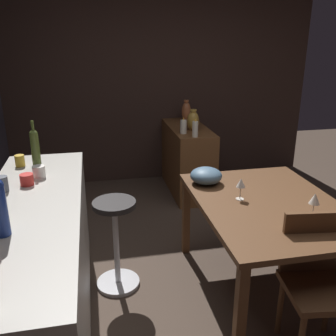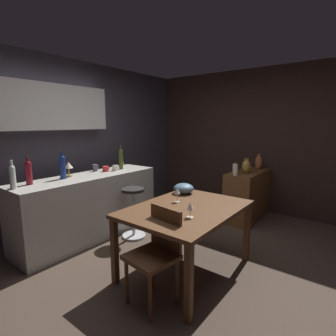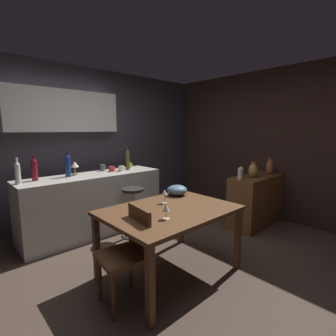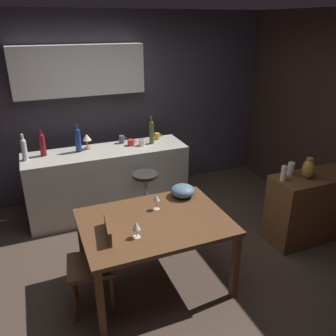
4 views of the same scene
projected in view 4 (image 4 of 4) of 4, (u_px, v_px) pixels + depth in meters
The scene contains 23 objects.
ground_plane at pixel (154, 269), 3.69m from camera, with size 9.00×9.00×0.00m, color #47382D.
wall_kitchen_back at pixel (98, 100), 4.88m from camera, with size 5.20×0.33×2.60m.
wall_side_right at pixel (335, 120), 4.32m from camera, with size 0.10×4.40×2.60m, color #33231E.
dining_table at pixel (155, 227), 3.24m from camera, with size 1.36×0.99×0.74m.
kitchen_counter at pixel (108, 181), 4.66m from camera, with size 2.10×0.60×0.90m, color #B2ADA3.
sideboard_cabinet at pixel (313, 206), 4.11m from camera, with size 1.10×0.44×0.82m, color brown.
chair_near_window at pixel (97, 261), 3.06m from camera, with size 0.45×0.45×0.87m.
bar_stool at pixel (146, 198), 4.37m from camera, with size 0.34×0.34×0.72m.
wine_glass_left at pixel (136, 226), 2.92m from camera, with size 0.07×0.07×0.15m.
wine_glass_right at pixel (156, 198), 3.35m from camera, with size 0.07×0.07×0.16m.
fruit_bowl at pixel (183, 191), 3.62m from camera, with size 0.26×0.26×0.13m, color slate.
wine_bottle_olive at pixel (152, 131), 4.66m from camera, with size 0.06×0.06×0.38m.
wine_bottle_ruby at pixel (42, 144), 4.24m from camera, with size 0.07×0.07×0.33m.
wine_bottle_cobalt at pixel (78, 139), 4.37m from camera, with size 0.08×0.08×0.35m.
wine_bottle_clear at pixel (24, 148), 4.10m from camera, with size 0.07×0.07×0.33m.
cup_slate at pixel (122, 139), 4.73m from camera, with size 0.11×0.07×0.10m.
cup_mustard at pixel (157, 136), 4.88m from camera, with size 0.11×0.07×0.09m.
cup_white at pixel (142, 142), 4.63m from camera, with size 0.12×0.09×0.09m.
cup_red at pixel (131, 142), 4.64m from camera, with size 0.13×0.09×0.08m.
counter_lamp at pixel (87, 138), 4.47m from camera, with size 0.12×0.12×0.20m.
pillar_candle_tall at pixel (291, 169), 3.93m from camera, with size 0.07×0.07×0.18m.
pillar_candle_short at pixel (284, 173), 3.79m from camera, with size 0.06×0.06×0.20m.
vase_brass at pixel (308, 169), 3.83m from camera, with size 0.14×0.14×0.24m.
Camera 4 is at (-0.98, -2.80, 2.45)m, focal length 36.91 mm.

